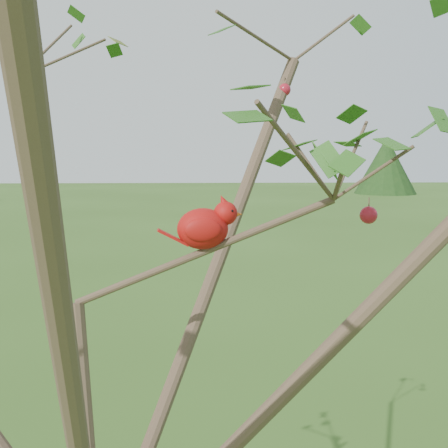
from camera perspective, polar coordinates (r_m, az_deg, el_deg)
name	(u,v)px	position (r m, az deg, el deg)	size (l,w,h in m)	color
crabapple_tree	(97,240)	(1.22, -12.81, -1.61)	(2.35, 2.05, 2.95)	#483427
cardinal	(206,226)	(1.30, -1.88, -0.25)	(0.20, 0.11, 0.14)	#A90E0E
distant_trees	(63,172)	(23.94, -16.06, 5.13)	(40.49, 16.00, 3.28)	#483427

